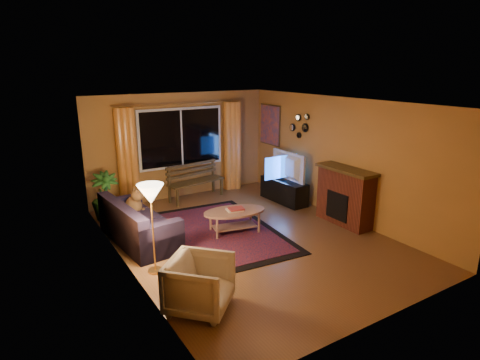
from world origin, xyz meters
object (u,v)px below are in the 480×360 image
coffee_table (235,221)px  tv_console (284,191)px  bench (196,190)px  sofa (139,221)px  armchair (200,282)px  floor_lamp (153,229)px

coffee_table → tv_console: size_ratio=0.95×
bench → sofa: bearing=-149.6°
armchair → tv_console: armchair is taller
bench → tv_console: tv_console is taller
sofa → coffee_table: sofa is taller
sofa → tv_console: sofa is taller
armchair → tv_console: bearing=-5.3°
bench → tv_console: 2.09m
sofa → armchair: (-0.00, -2.49, 0.01)m
armchair → tv_console: 4.63m
bench → sofa: 2.57m
armchair → coffee_table: armchair is taller
sofa → tv_console: 3.64m
bench → sofa: size_ratio=0.75×
tv_console → coffee_table: bearing=-156.2°
coffee_table → tv_console: tv_console is taller
armchair → tv_console: (3.62, 2.90, -0.13)m
armchair → floor_lamp: bearing=53.0°
bench → tv_console: bearing=-47.3°
armchair → floor_lamp: 1.32m
floor_lamp → tv_console: (3.77, 1.62, -0.44)m
sofa → coffee_table: size_ratio=1.57×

